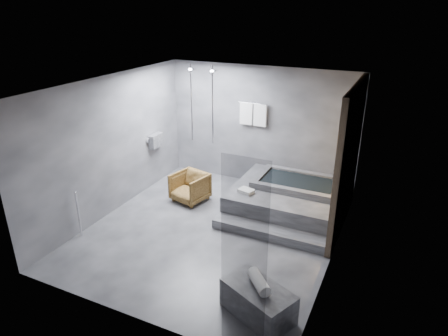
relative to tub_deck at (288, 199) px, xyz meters
The scene contains 7 objects.
room 2.02m from the tub_deck, 118.47° to the right, with size 5.00×5.04×2.82m.
tub_deck is the anchor object (origin of this frame).
tub_step 1.19m from the tub_deck, 90.00° to the right, with size 2.20×0.36×0.18m, color #38383B.
concrete_bench 3.20m from the tub_deck, 80.47° to the right, with size 1.01×0.56×0.45m, color #2E2F31.
driftwood_chair 2.13m from the tub_deck, 166.21° to the right, with size 0.68×0.70×0.64m, color #402910.
rolled_towel 3.19m from the tub_deck, 80.52° to the right, with size 0.17×0.17×0.47m, color white.
deck_towel 0.96m from the tub_deck, 140.85° to the right, with size 0.29×0.22×0.08m, color white.
Camera 1 is at (3.03, -5.90, 4.07)m, focal length 32.00 mm.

